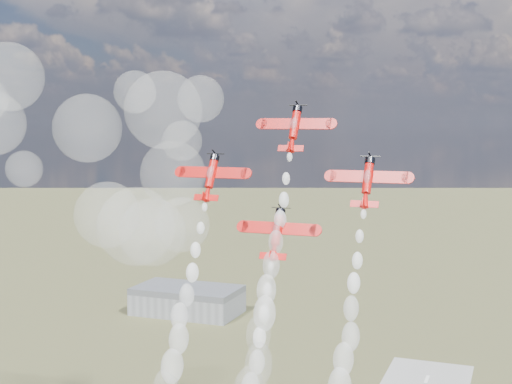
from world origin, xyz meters
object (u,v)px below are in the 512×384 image
at_px(plane_left, 211,176).
at_px(plane_right, 367,181).
at_px(plane_lead, 294,127).
at_px(hangar, 187,300).
at_px(plane_slot, 277,232).

bearing_deg(plane_left, plane_right, 0.00).
bearing_deg(plane_left, plane_lead, 18.25).
relative_size(hangar, plane_right, 3.58).
bearing_deg(plane_lead, hangar, 122.04).
bearing_deg(hangar, plane_slot, -59.39).
relative_size(plane_left, plane_right, 1.00).
distance_m(plane_right, plane_slot, 18.62).
relative_size(plane_right, plane_slot, 1.00).
bearing_deg(plane_lead, plane_right, -18.25).
relative_size(plane_lead, plane_slot, 1.00).
bearing_deg(plane_left, plane_slot, -18.25).
bearing_deg(plane_right, plane_lead, 161.75).
relative_size(hangar, plane_slot, 3.58).
height_order(hangar, plane_slot, plane_slot).
distance_m(hangar, plane_left, 215.35).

